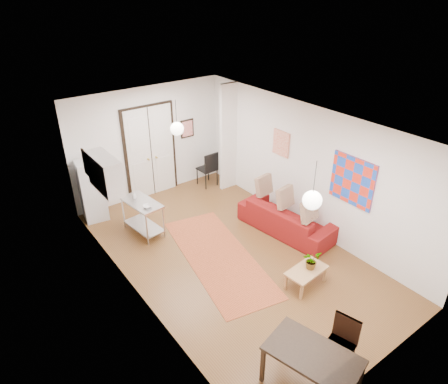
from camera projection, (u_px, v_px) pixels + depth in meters
floor at (231, 255)px, 8.51m from camera, size 7.00×7.00×0.00m
ceiling at (232, 124)px, 7.13m from camera, size 4.20×7.00×0.02m
wall_back at (149, 143)px, 10.29m from camera, size 4.20×0.02×2.90m
wall_front at (390, 296)px, 5.34m from camera, size 4.20×0.02×2.90m
wall_left at (132, 231)px, 6.72m from camera, size 0.02×7.00×2.90m
wall_right at (306, 168)px, 8.92m from camera, size 0.02×7.00×2.90m
double_doors at (151, 152)px, 10.38m from camera, size 1.44×0.06×2.50m
stub_partition at (228, 138)px, 10.59m from camera, size 0.50×0.10×2.90m
wall_cabinet at (105, 173)px, 7.66m from camera, size 0.35×1.00×0.70m
painting_popart at (352, 181)px, 7.92m from camera, size 0.05×1.00×1.00m
painting_abstract at (281, 143)px, 9.30m from camera, size 0.05×0.50×0.60m
poster_back at (187, 129)px, 10.80m from camera, size 0.40×0.03×0.50m
print_left at (88, 164)px, 7.91m from camera, size 0.03×0.44×0.54m
pendant_back at (177, 129)px, 8.85m from camera, size 0.30×0.30×0.80m
pendant_front at (312, 200)px, 6.02m from camera, size 0.30×0.30×0.80m
kilim_rug at (219, 257)px, 8.44m from camera, size 1.91×3.59×0.01m
sofa at (287, 218)px, 9.16m from camera, size 1.20×2.39×0.67m
coffee_table at (306, 272)px, 7.53m from camera, size 0.86×0.54×0.37m
potted_plant at (311, 260)px, 7.47m from camera, size 0.31×0.35×0.36m
kitchen_counter at (143, 213)px, 9.04m from camera, size 0.65×1.11×0.80m
bowl at (147, 206)px, 8.67m from camera, size 0.21×0.21×0.05m
soap_bottle at (134, 195)px, 9.00m from camera, size 0.09×0.08×0.17m
fridge at (92, 191)px, 9.46m from camera, size 0.60×0.60×1.50m
dining_table at (313, 358)px, 5.46m from camera, size 1.04×1.42×0.71m
dining_chair_near at (335, 339)px, 5.89m from camera, size 0.51×0.64×0.88m
dining_chair_far at (335, 339)px, 5.89m from camera, size 0.51×0.64×0.88m
black_side_chair at (205, 164)px, 11.17m from camera, size 0.48×0.49×1.01m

